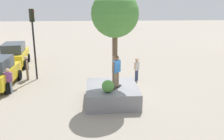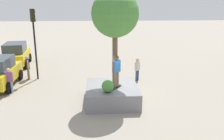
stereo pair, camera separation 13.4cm
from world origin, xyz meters
name	(u,v)px [view 1 (the left image)]	position (x,y,z in m)	size (l,w,h in m)	color
ground_plane	(117,99)	(0.00, 0.00, 0.00)	(120.00, 120.00, 0.00)	#9E9384
planter_ledge	(112,94)	(-0.32, 0.29, 0.44)	(3.10, 2.77, 0.89)	gray
plaza_tree	(115,14)	(0.07, 0.11, 4.66)	(2.48, 2.48, 5.04)	brown
boxwood_shrub	(108,86)	(-1.22, 0.56, 1.20)	(0.63, 0.63, 0.63)	#4C8C3D
skateboard	(116,87)	(-0.64, 0.09, 0.94)	(0.77, 0.64, 0.07)	black
skateboarder	(116,69)	(-0.64, 0.09, 1.93)	(0.45, 0.46, 1.69)	#847056
sedan_parked	(15,54)	(7.93, 7.98, 1.01)	(4.45, 2.42, 1.98)	gold
traffic_light_corner	(33,33)	(4.05, 5.31, 3.29)	(0.37, 0.37, 4.85)	black
bystander_watching	(27,66)	(3.96, 5.92, 0.98)	(0.55, 0.34, 1.70)	#847056
passerby_with_bag	(137,68)	(3.19, -1.67, 0.93)	(0.45, 0.41, 1.61)	navy
pedestrian_crossing	(8,79)	(1.31, 6.30, 0.89)	(0.24, 0.52, 1.55)	#8C9EB7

